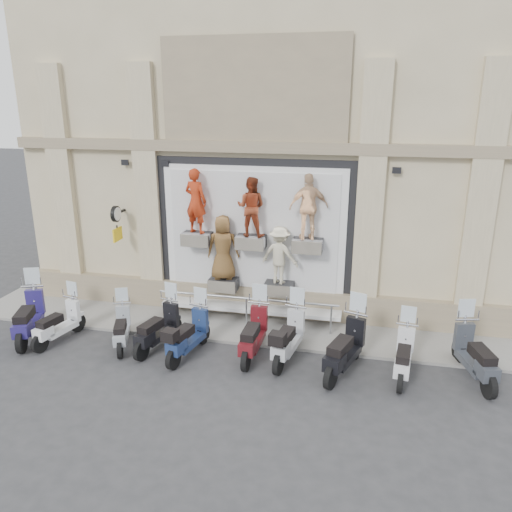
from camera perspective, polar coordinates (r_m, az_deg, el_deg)
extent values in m
plane|color=#313134|center=(12.23, -3.32, -12.27)|extent=(90.00, 90.00, 0.00)
cube|color=gray|center=(14.01, -1.00, -7.95)|extent=(16.00, 2.20, 0.08)
cube|color=black|center=(13.97, -0.23, 2.32)|extent=(5.60, 0.10, 4.30)
cube|color=white|center=(13.91, -0.29, 2.26)|extent=(5.10, 0.06, 3.90)
cube|color=white|center=(13.87, -0.32, 2.22)|extent=(4.70, 0.04, 3.60)
cube|color=white|center=(14.25, -0.59, -5.81)|extent=(5.10, 0.75, 0.10)
cube|color=#28282B|center=(14.06, -6.75, 1.98)|extent=(0.80, 0.50, 0.35)
imported|color=red|center=(13.81, -6.90, 6.26)|extent=(0.75, 0.59, 1.79)
cube|color=#28282B|center=(13.64, -0.57, 1.62)|extent=(0.80, 0.50, 0.35)
imported|color=maroon|center=(13.40, -0.59, 5.64)|extent=(0.82, 0.66, 1.61)
cube|color=#28282B|center=(13.39, 5.91, 1.21)|extent=(0.80, 0.50, 0.35)
imported|color=beige|center=(13.14, 6.05, 5.60)|extent=(1.10, 0.71, 1.75)
cube|color=#28282B|center=(14.25, -3.70, -3.22)|extent=(0.80, 0.50, 0.35)
imported|color=brown|center=(13.90, -3.79, 0.98)|extent=(0.99, 0.74, 1.83)
cube|color=#28282B|center=(13.91, 2.66, -3.73)|extent=(0.80, 0.50, 0.35)
imported|color=beige|center=(13.59, 2.72, 0.11)|extent=(1.14, 0.81, 1.61)
cube|color=black|center=(14.94, -15.26, 4.89)|extent=(0.06, 0.56, 0.06)
cylinder|color=black|center=(14.71, -15.73, 4.65)|extent=(0.10, 0.46, 0.46)
cube|color=yellow|center=(14.85, -15.54, 2.40)|extent=(0.04, 0.50, 0.38)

